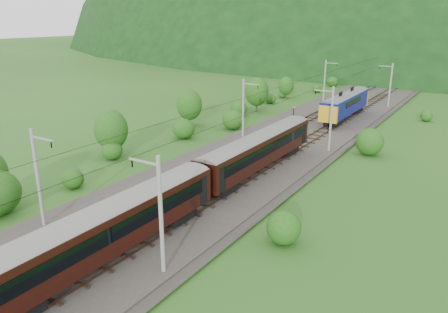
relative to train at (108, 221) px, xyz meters
The scene contains 14 objects.
ground 4.23m from the train, 158.28° to the left, with size 600.00×600.00×0.00m, color #24531A.
railbed 11.66m from the train, 102.36° to the left, with size 14.00×220.00×0.30m, color #38332D.
track_left 12.33m from the train, 113.66° to the left, with size 2.40×220.00×0.27m.
track_right 11.35m from the train, 90.00° to the left, with size 2.40×220.00×0.27m.
catenary_left 34.06m from the train, 104.50° to the left, with size 2.54×192.28×8.00m.
catenary_right 33.19m from the train, 83.56° to the left, with size 2.54×192.28×8.00m.
overhead_wires 11.83m from the train, 102.36° to the left, with size 4.83×198.00×0.03m.
mountain_ridge 324.91m from the train, 112.13° to the left, with size 336.00×280.00×132.00m, color black.
train is the anchor object (origin of this frame).
hazard_post_near 40.93m from the train, 93.93° to the left, with size 0.14×0.14×1.35m, color red.
hazard_post_far 47.08m from the train, 92.47° to the left, with size 0.16×0.16×1.46m, color red.
signal 46.69m from the train, 98.36° to the left, with size 0.24×0.24×2.16m.
vegetation_left 23.32m from the train, 130.90° to the left, with size 11.33×150.20×6.07m.
vegetation_right 9.17m from the train, 13.02° to the left, with size 5.72×101.82×3.02m.
Camera 1 is at (22.98, -19.07, 16.35)m, focal length 35.00 mm.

